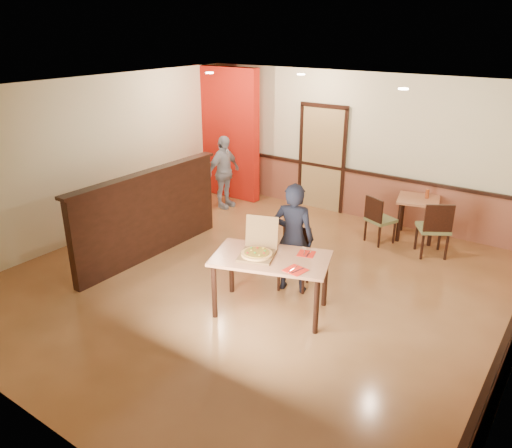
% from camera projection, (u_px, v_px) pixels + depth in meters
% --- Properties ---
extents(floor, '(7.00, 7.00, 0.00)m').
position_uv_depth(floor, '(257.00, 283.00, 7.46)').
color(floor, '#B07644').
rests_on(floor, ground).
extents(ceiling, '(7.00, 7.00, 0.00)m').
position_uv_depth(ceiling, '(257.00, 91.00, 6.41)').
color(ceiling, black).
rests_on(ceiling, wall_back).
extents(wall_back, '(7.00, 0.00, 7.00)m').
position_uv_depth(wall_back, '(361.00, 147.00, 9.59)').
color(wall_back, '#FDF9C6').
rests_on(wall_back, floor).
extents(wall_left, '(0.00, 7.00, 7.00)m').
position_uv_depth(wall_left, '(94.00, 158.00, 8.80)').
color(wall_left, '#FDF9C6').
rests_on(wall_left, floor).
extents(wainscot_back, '(7.00, 0.04, 0.90)m').
position_uv_depth(wainscot_back, '(356.00, 194.00, 9.92)').
color(wainscot_back, '#98563D').
rests_on(wainscot_back, floor).
extents(chair_rail_back, '(7.00, 0.06, 0.06)m').
position_uv_depth(chair_rail_back, '(358.00, 172.00, 9.73)').
color(chair_rail_back, black).
rests_on(chair_rail_back, wall_back).
extents(back_door, '(0.90, 0.06, 2.10)m').
position_uv_depth(back_door, '(322.00, 159.00, 10.12)').
color(back_door, tan).
rests_on(back_door, wall_back).
extents(booth_partition, '(0.20, 3.10, 1.44)m').
position_uv_depth(booth_partition, '(149.00, 214.00, 8.10)').
color(booth_partition, black).
rests_on(booth_partition, floor).
extents(red_accent_panel, '(1.60, 0.20, 2.78)m').
position_uv_depth(red_accent_panel, '(226.00, 134.00, 10.76)').
color(red_accent_panel, '#B8180D').
rests_on(red_accent_panel, floor).
extents(spot_a, '(0.14, 0.14, 0.02)m').
position_uv_depth(spot_a, '(210.00, 73.00, 9.01)').
color(spot_a, '#FFD8B2').
rests_on(spot_a, ceiling).
extents(spot_b, '(0.14, 0.14, 0.02)m').
position_uv_depth(spot_b, '(301.00, 74.00, 8.74)').
color(spot_b, '#FFD8B2').
rests_on(spot_b, ceiling).
extents(spot_c, '(0.14, 0.14, 0.02)m').
position_uv_depth(spot_c, '(403.00, 89.00, 6.81)').
color(spot_c, '#FFD8B2').
rests_on(spot_c, ceiling).
extents(main_table, '(1.69, 1.30, 0.80)m').
position_uv_depth(main_table, '(271.00, 265.00, 6.49)').
color(main_table, '#B7744D').
rests_on(main_table, floor).
extents(diner_chair, '(0.55, 0.55, 0.87)m').
position_uv_depth(diner_chair, '(295.00, 255.00, 7.25)').
color(diner_chair, olive).
rests_on(diner_chair, floor).
extents(side_chair_left, '(0.56, 0.56, 0.85)m').
position_uv_depth(side_chair_left, '(378.00, 218.00, 8.67)').
color(side_chair_left, olive).
rests_on(side_chair_left, floor).
extents(side_chair_right, '(0.65, 0.65, 0.96)m').
position_uv_depth(side_chair_right, '(435.00, 227.00, 8.13)').
color(side_chair_right, olive).
rests_on(side_chair_right, floor).
extents(side_table, '(0.84, 0.84, 0.75)m').
position_uv_depth(side_table, '(418.00, 208.00, 8.84)').
color(side_table, '#B7744D').
rests_on(side_table, floor).
extents(diner, '(0.67, 0.53, 1.62)m').
position_uv_depth(diner, '(293.00, 238.00, 7.00)').
color(diner, black).
rests_on(diner, floor).
extents(passerby, '(0.43, 0.91, 1.51)m').
position_uv_depth(passerby, '(224.00, 172.00, 10.29)').
color(passerby, '#9A99A2').
rests_on(passerby, floor).
extents(pizza_box, '(0.59, 0.64, 0.46)m').
position_uv_depth(pizza_box, '(258.00, 251.00, 6.47)').
color(pizza_box, brown).
rests_on(pizza_box, main_table).
extents(pizza, '(0.44, 0.44, 0.03)m').
position_uv_depth(pizza, '(257.00, 254.00, 6.43)').
color(pizza, '#F0AF57').
rests_on(pizza, pizza_box).
extents(napkin_near, '(0.28, 0.28, 0.01)m').
position_uv_depth(napkin_near, '(295.00, 270.00, 6.10)').
color(napkin_near, red).
rests_on(napkin_near, main_table).
extents(napkin_far, '(0.27, 0.27, 0.01)m').
position_uv_depth(napkin_far, '(306.00, 254.00, 6.54)').
color(napkin_far, red).
rests_on(napkin_far, main_table).
extents(condiment, '(0.07, 0.07, 0.16)m').
position_uv_depth(condiment, '(427.00, 194.00, 8.77)').
color(condiment, '#9C411C').
rests_on(condiment, side_table).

